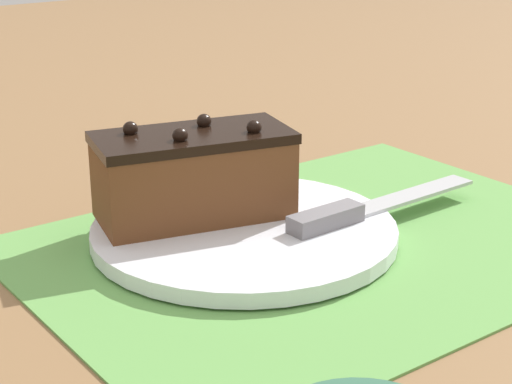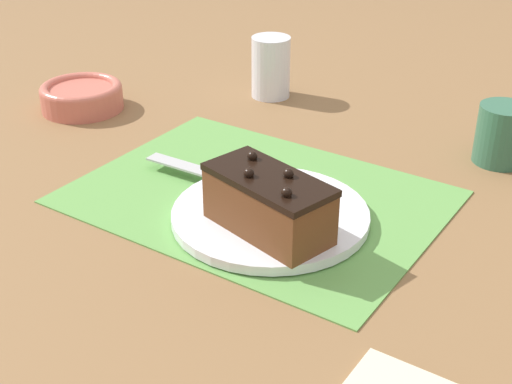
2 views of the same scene
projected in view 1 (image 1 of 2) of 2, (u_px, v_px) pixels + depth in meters
The scene contains 5 objects.
ground_plane at pixel (325, 246), 0.67m from camera, with size 3.00×3.00×0.00m, color olive.
placemat_woven at pixel (325, 243), 0.67m from camera, with size 0.46×0.34×0.00m, color #609E4C.
cake_plate at pixel (244, 231), 0.67m from camera, with size 0.24×0.24×0.01m.
chocolate_cake at pixel (194, 174), 0.68m from camera, with size 0.17×0.11×0.08m.
serving_knife at pixel (353, 209), 0.69m from camera, with size 0.21×0.03×0.01m.
Camera 1 is at (0.41, 0.46, 0.27)m, focal length 60.00 mm.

